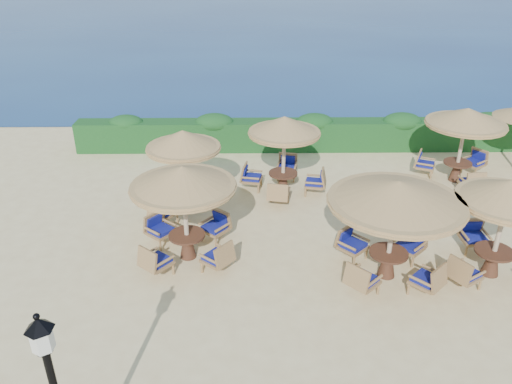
# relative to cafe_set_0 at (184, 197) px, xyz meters

# --- Properties ---
(ground) EXTENTS (120.00, 120.00, 0.00)m
(ground) POSITION_rel_cafe_set_0_xyz_m (3.76, 0.54, -1.80)
(ground) COLOR beige
(ground) RESTS_ON ground
(hedge) EXTENTS (18.00, 0.90, 1.20)m
(hedge) POSITION_rel_cafe_set_0_xyz_m (3.76, 7.74, -1.20)
(hedge) COLOR #143E19
(hedge) RESTS_ON ground
(cafe_set_0) EXTENTS (2.71, 2.71, 2.65)m
(cafe_set_0) POSITION_rel_cafe_set_0_xyz_m (0.00, 0.00, 0.00)
(cafe_set_0) COLOR #C9B08D
(cafe_set_0) RESTS_ON ground
(cafe_set_1) EXTENTS (3.28, 3.28, 2.65)m
(cafe_set_1) POSITION_rel_cafe_set_0_xyz_m (5.10, -0.91, 0.13)
(cafe_set_1) COLOR #C9B08D
(cafe_set_1) RESTS_ON ground
(cafe_set_2) EXTENTS (2.77, 2.63, 2.65)m
(cafe_set_2) POSITION_rel_cafe_set_0_xyz_m (7.75, -0.87, 0.02)
(cafe_set_2) COLOR #C9B08D
(cafe_set_2) RESTS_ON ground
(cafe_set_3) EXTENTS (2.24, 2.70, 2.65)m
(cafe_set_3) POSITION_rel_cafe_set_0_xyz_m (-0.30, 2.62, 0.08)
(cafe_set_3) COLOR #C9B08D
(cafe_set_3) RESTS_ON ground
(cafe_set_4) EXTENTS (2.88, 2.88, 2.65)m
(cafe_set_4) POSITION_rel_cafe_set_0_xyz_m (2.78, 3.88, -0.11)
(cafe_set_4) COLOR #C9B08D
(cafe_set_4) RESTS_ON ground
(cafe_set_5) EXTENTS (2.76, 2.77, 2.65)m
(cafe_set_5) POSITION_rel_cafe_set_0_xyz_m (8.93, 4.68, 0.08)
(cafe_set_5) COLOR #C9B08D
(cafe_set_5) RESTS_ON ground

